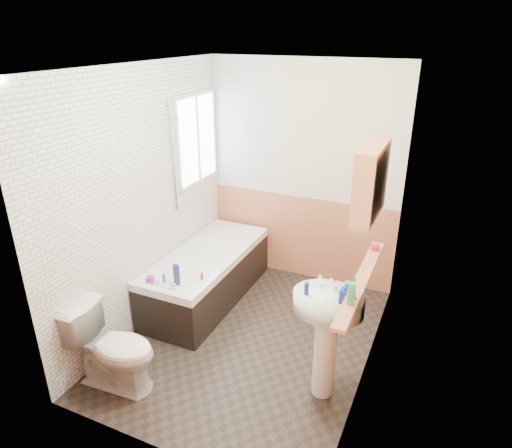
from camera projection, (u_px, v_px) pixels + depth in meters
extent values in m
plane|color=black|center=(250.00, 338.00, 4.41)|extent=(2.80, 2.80, 0.00)
plane|color=white|center=(248.00, 66.00, 3.42)|extent=(2.80, 2.80, 0.00)
cube|color=beige|center=(302.00, 175.00, 5.10)|extent=(2.20, 0.02, 2.50)
cube|color=beige|center=(149.00, 303.00, 2.74)|extent=(2.20, 0.02, 2.50)
cube|color=beige|center=(143.00, 201.00, 4.34)|extent=(0.02, 2.80, 2.50)
cube|color=beige|center=(380.00, 243.00, 3.50)|extent=(0.02, 2.80, 2.50)
cube|color=#D07D55|center=(367.00, 323.00, 3.80)|extent=(0.01, 2.80, 1.00)
cube|color=#D07D55|center=(162.00, 396.00, 3.05)|extent=(2.20, 0.01, 1.00)
cube|color=#D07D55|center=(299.00, 237.00, 5.38)|extent=(2.20, 0.01, 1.00)
cube|color=white|center=(145.00, 201.00, 4.33)|extent=(0.01, 2.80, 2.50)
cube|color=white|center=(243.00, 125.00, 5.15)|extent=(0.75, 0.01, 1.50)
cube|color=white|center=(197.00, 139.00, 4.95)|extent=(0.03, 0.79, 0.99)
cube|color=white|center=(198.00, 139.00, 4.95)|extent=(0.01, 0.70, 0.90)
cube|color=white|center=(198.00, 139.00, 4.95)|extent=(0.01, 0.04, 0.90)
cube|color=black|center=(207.00, 279.00, 4.99)|extent=(0.70, 1.72, 0.48)
cube|color=white|center=(206.00, 256.00, 4.88)|extent=(0.70, 1.72, 0.08)
cube|color=white|center=(206.00, 257.00, 4.88)|extent=(0.56, 1.58, 0.04)
cylinder|color=silver|center=(164.00, 280.00, 4.20)|extent=(0.04, 0.04, 0.14)
sphere|color=silver|center=(157.00, 281.00, 4.25)|extent=(0.06, 0.06, 0.06)
sphere|color=silver|center=(173.00, 285.00, 4.18)|extent=(0.06, 0.06, 0.06)
cylinder|color=silver|center=(173.00, 156.00, 4.56)|extent=(0.02, 0.02, 1.15)
cylinder|color=silver|center=(177.00, 205.00, 4.77)|extent=(0.04, 0.04, 0.02)
cylinder|color=silver|center=(169.00, 102.00, 4.35)|extent=(0.04, 0.04, 0.02)
cylinder|color=silver|center=(174.00, 118.00, 4.39)|extent=(0.06, 0.08, 0.08)
imported|color=white|center=(113.00, 348.00, 3.72)|extent=(0.77, 0.46, 0.72)
cylinder|color=white|center=(325.00, 354.00, 3.63)|extent=(0.18, 0.18, 0.76)
ellipsoid|color=white|center=(328.00, 303.00, 3.43)|extent=(0.55, 0.44, 0.15)
cylinder|color=silver|center=(320.00, 280.00, 3.52)|extent=(0.03, 0.03, 0.08)
cylinder|color=silver|center=(347.00, 286.00, 3.44)|extent=(0.03, 0.03, 0.08)
cylinder|color=silver|center=(333.00, 281.00, 3.45)|extent=(0.02, 0.11, 0.09)
cube|color=#D07D55|center=(361.00, 280.00, 3.42)|extent=(0.10, 1.37, 0.03)
cube|color=#D07D55|center=(371.00, 182.00, 3.23)|extent=(0.14, 0.59, 0.53)
cube|color=silver|center=(356.00, 186.00, 3.14)|extent=(0.01, 0.23, 0.40)
cube|color=silver|center=(365.00, 175.00, 3.38)|extent=(0.01, 0.23, 0.40)
cylinder|color=#388447|center=(351.00, 293.00, 3.08)|extent=(0.06, 0.06, 0.16)
cone|color=#388447|center=(354.00, 283.00, 3.13)|extent=(0.06, 0.06, 0.25)
cylinder|color=maroon|center=(375.00, 247.00, 3.85)|extent=(0.08, 0.08, 0.04)
imported|color=#19339E|center=(345.00, 298.00, 3.29)|extent=(0.09, 0.17, 0.08)
cylinder|color=navy|center=(307.00, 289.00, 3.39)|extent=(0.04, 0.04, 0.10)
cube|color=navy|center=(177.00, 275.00, 4.23)|extent=(0.07, 0.06, 0.20)
cylinder|color=purple|center=(150.00, 279.00, 4.30)|extent=(0.08, 0.08, 0.05)
cylinder|color=maroon|center=(202.00, 276.00, 4.33)|extent=(0.03, 0.03, 0.08)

